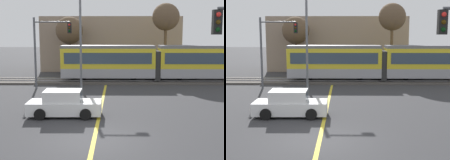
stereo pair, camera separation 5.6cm
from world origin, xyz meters
The scene contains 12 objects.
ground_plane centered at (0.00, 0.00, 0.00)m, with size 200.00×200.00×0.00m, color #333335.
track_bed centered at (0.00, 17.36, 0.09)m, with size 120.00×4.00×0.18m, color #4C4742.
rail_near centered at (0.00, 16.64, 0.23)m, with size 120.00×0.08×0.10m, color #939399.
rail_far centered at (0.00, 18.08, 0.23)m, with size 120.00×0.08×0.10m, color #939399.
light_rail_tram centered at (4.92, 17.35, 2.05)m, with size 18.50×2.64×3.43m.
lane_centre_line centered at (0.00, 6.24, 0.00)m, with size 0.20×18.22×0.01m, color gold.
sedan_crossing centered at (-2.00, 4.31, 0.70)m, with size 4.23×1.97×1.52m.
traffic_light_far_left centered at (-4.93, 13.41, 4.02)m, with size 3.25×0.38×6.10m.
street_lamp_centre centered at (-1.89, 13.93, 4.78)m, with size 2.36×0.28×8.36m.
bare_tree_west centered at (-4.48, 23.17, 5.08)m, with size 3.17×3.17×6.70m.
bare_tree_east centered at (6.35, 21.33, 6.47)m, with size 2.97×2.97×8.03m.
building_backdrop_far centered at (0.26, 28.32, 3.43)m, with size 17.57×6.00×6.86m, color gray.
Camera 2 is at (1.07, -13.22, 4.71)m, focal length 50.00 mm.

